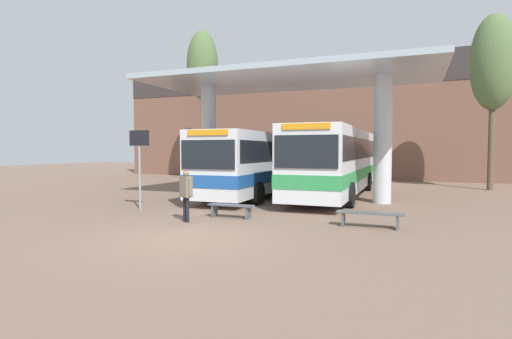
# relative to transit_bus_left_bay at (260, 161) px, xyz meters

# --- Properties ---
(ground_plane) EXTENTS (100.00, 100.00, 0.00)m
(ground_plane) POSITION_rel_transit_bus_left_bay_xyz_m (1.89, -10.34, -1.77)
(ground_plane) COLOR #755B4C
(townhouse_backdrop) EXTENTS (40.00, 0.58, 9.66)m
(townhouse_backdrop) POSITION_rel_transit_bus_left_bay_xyz_m (1.89, 12.82, 3.86)
(townhouse_backdrop) COLOR brown
(townhouse_backdrop) RESTS_ON ground_plane
(station_canopy) EXTENTS (13.64, 6.61, 5.87)m
(station_canopy) POSITION_rel_transit_bus_left_bay_xyz_m (1.89, -1.04, 3.28)
(station_canopy) COLOR silver
(station_canopy) RESTS_ON ground_plane
(transit_bus_left_bay) EXTENTS (2.89, 11.61, 3.16)m
(transit_bus_left_bay) POSITION_rel_transit_bus_left_bay_xyz_m (0.00, 0.00, 0.00)
(transit_bus_left_bay) COLOR silver
(transit_bus_left_bay) RESTS_ON ground_plane
(transit_bus_center_bay) EXTENTS (2.89, 12.46, 3.34)m
(transit_bus_center_bay) POSITION_rel_transit_bus_left_bay_xyz_m (3.83, 0.81, 0.10)
(transit_bus_center_bay) COLOR silver
(transit_bus_center_bay) RESTS_ON ground_plane
(waiting_bench_near_pillar) EXTENTS (1.62, 0.44, 0.46)m
(waiting_bench_near_pillar) POSITION_rel_transit_bus_left_bay_xyz_m (1.66, -6.97, -1.43)
(waiting_bench_near_pillar) COLOR #4C5156
(waiting_bench_near_pillar) RESTS_ON ground_plane
(waiting_bench_mid_platform) EXTENTS (1.98, 0.44, 0.46)m
(waiting_bench_mid_platform) POSITION_rel_transit_bus_left_bay_xyz_m (6.30, -6.97, -1.42)
(waiting_bench_mid_platform) COLOR #4C5156
(waiting_bench_mid_platform) RESTS_ON ground_plane
(info_sign_platform) EXTENTS (0.90, 0.09, 3.12)m
(info_sign_platform) POSITION_rel_transit_bus_left_bay_xyz_m (-2.56, -6.49, 0.45)
(info_sign_platform) COLOR gray
(info_sign_platform) RESTS_ON ground_plane
(pedestrian_waiting) EXTENTS (0.59, 0.42, 1.68)m
(pedestrian_waiting) POSITION_rel_transit_bus_left_bay_xyz_m (0.64, -8.24, -0.74)
(pedestrian_waiting) COLOR black
(pedestrian_waiting) RESTS_ON ground_plane
(poplar_tree_behind_left) EXTENTS (2.51, 2.51, 10.17)m
(poplar_tree_behind_left) POSITION_rel_transit_bus_left_bay_xyz_m (11.64, 7.26, 5.55)
(poplar_tree_behind_left) COLOR brown
(poplar_tree_behind_left) RESTS_ON ground_plane
(poplar_tree_behind_right) EXTENTS (2.35, 2.35, 11.33)m
(poplar_tree_behind_right) POSITION_rel_transit_bus_left_bay_xyz_m (-7.54, 7.43, 6.84)
(poplar_tree_behind_right) COLOR brown
(poplar_tree_behind_right) RESTS_ON ground_plane
(parked_car_street) EXTENTS (4.69, 2.15, 1.94)m
(parked_car_street) POSITION_rel_transit_bus_left_bay_xyz_m (2.59, 9.63, -0.82)
(parked_car_street) COLOR silver
(parked_car_street) RESTS_ON ground_plane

